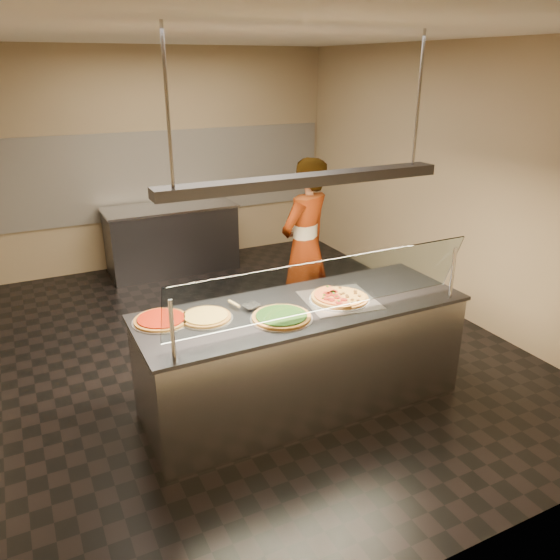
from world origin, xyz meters
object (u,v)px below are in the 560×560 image
serving_counter (302,356)px  half_pizza_sausage (351,295)px  pizza_spatula (241,304)px  prep_table (172,239)px  pizza_cheese (206,316)px  perforated_tray (339,299)px  pizza_tomato (161,319)px  half_pizza_pepperoni (328,299)px  sneeze_guard (326,286)px  heat_lamp_housing (305,180)px  worker (305,247)px  pizza_spinach (281,317)px

serving_counter → half_pizza_sausage: bearing=-4.9°
pizza_spatula → prep_table: (0.40, 3.55, -0.49)m
prep_table → half_pizza_sausage: bearing=-82.6°
pizza_cheese → prep_table: (0.73, 3.62, -0.48)m
perforated_tray → pizza_tomato: bearing=169.7°
half_pizza_pepperoni → half_pizza_sausage: 0.23m
half_pizza_sausage → prep_table: size_ratio=0.28×
pizza_tomato → pizza_cheese: bearing=-17.1°
sneeze_guard → half_pizza_sausage: bearing=35.2°
heat_lamp_housing → perforated_tray: bearing=-6.5°
sneeze_guard → pizza_tomato: 1.28m
perforated_tray → pizza_spatula: bearing=163.8°
sneeze_guard → heat_lamp_housing: size_ratio=1.07×
pizza_cheese → pizza_tomato: bearing=162.9°
half_pizza_sausage → worker: (0.30, 1.35, -0.02)m
serving_counter → pizza_spatula: size_ratio=11.99×
half_pizza_sausage → pizza_spatula: (-0.90, 0.23, 0.00)m
perforated_tray → pizza_spinach: (-0.59, -0.10, 0.01)m
sneeze_guard → pizza_spinach: 0.44m
half_pizza_pepperoni → pizza_tomato: size_ratio=1.13×
pizza_spinach → worker: 1.76m
half_pizza_pepperoni → serving_counter: bearing=170.0°
pizza_cheese → heat_lamp_housing: heat_lamp_housing is taller
prep_table → pizza_cheese: bearing=-101.4°
sneeze_guard → pizza_spatula: sneeze_guard is taller
half_pizza_pepperoni → pizza_spinach: (-0.48, -0.10, -0.02)m
half_pizza_pepperoni → pizza_spatula: half_pizza_pepperoni is taller
pizza_spatula → prep_table: size_ratio=0.13×
serving_counter → half_pizza_pepperoni: 0.54m
pizza_cheese → worker: worker is taller
pizza_cheese → pizza_spatula: pizza_spatula is taller
half_pizza_sausage → pizza_spatula: 0.93m
sneeze_guard → worker: bearing=65.9°
pizza_spatula → heat_lamp_housing: 1.11m
pizza_cheese → prep_table: bearing=78.6°
serving_counter → heat_lamp_housing: bearing=0.0°
worker → sneeze_guard: bearing=40.6°
pizza_tomato → half_pizza_pepperoni: bearing=-11.2°
serving_counter → worker: size_ratio=1.44×
half_pizza_sausage → heat_lamp_housing: bearing=175.1°
worker → prep_table: bearing=-97.2°
pizza_cheese → heat_lamp_housing: 1.28m
worker → heat_lamp_housing: bearing=35.2°
pizza_cheese → serving_counter: bearing=-9.1°
half_pizza_pepperoni → half_pizza_sausage: bearing=-0.2°
worker → heat_lamp_housing: size_ratio=0.82×
serving_counter → pizza_spinach: (-0.27, -0.14, 0.48)m
pizza_cheese → worker: bearing=37.9°
heat_lamp_housing → worker: bearing=60.6°
sneeze_guard → heat_lamp_housing: bearing=90.0°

